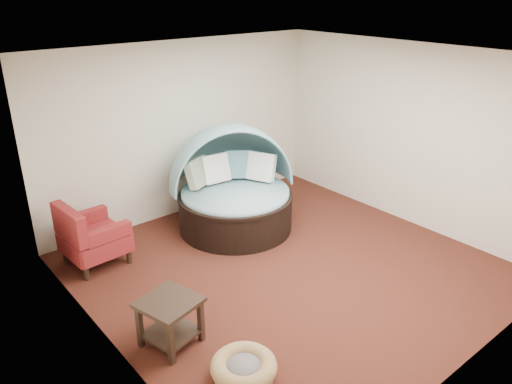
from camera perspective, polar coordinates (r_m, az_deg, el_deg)
floor at (r=6.88m, az=3.62°, el=-8.66°), size 5.00×5.00×0.00m
wall_back at (r=8.16m, az=-8.30°, el=7.08°), size 5.00×0.00×5.00m
wall_front at (r=4.93m, az=24.41°, el=-5.79°), size 5.00×0.00×5.00m
wall_left at (r=5.01m, az=-17.39°, el=-4.24°), size 0.00×5.00×5.00m
wall_right at (r=8.11m, az=16.97°, el=6.22°), size 0.00×5.00×5.00m
ceiling at (r=5.91m, az=4.32°, el=15.12°), size 5.00×5.00×0.00m
canopy_daybed at (r=7.70m, az=-2.63°, el=1.22°), size 2.32×2.29×1.62m
pet_basket at (r=5.16m, az=-1.41°, el=-19.53°), size 0.73×0.73×0.23m
red_armchair at (r=7.11m, az=-18.41°, el=-4.85°), size 0.83×0.84×0.92m
side_table at (r=5.48m, az=-9.81°, el=-13.77°), size 0.69×0.69×0.54m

